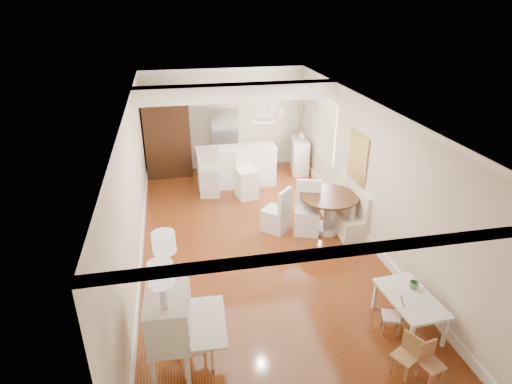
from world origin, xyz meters
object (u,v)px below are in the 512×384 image
object	(u,v)px
kids_table	(408,311)
kids_chair_b	(392,315)
kids_chair_c	(432,364)
bar_stool_right	(247,175)
bar_stool_left	(210,173)
fridge	(237,140)
slip_chair_near	(308,208)
sideboard	(300,155)
kids_chair_a	(405,356)
pantry_cabinet	(167,135)
gustavian_armchair	(194,341)
dining_table	(328,213)
slip_chair_far	(276,209)
breakfast_counter	(237,166)
secretary_bureau	(170,331)

from	to	relation	value
kids_table	kids_chair_b	distance (m)	0.29
kids_chair_c	bar_stool_right	bearing A→B (deg)	90.09
bar_stool_left	fridge	bearing A→B (deg)	67.58
slip_chair_near	sideboard	xyz separation A→B (m)	(0.84, 3.35, -0.08)
kids_chair_a	pantry_cabinet	xyz separation A→B (m)	(-2.88, 7.64, 0.85)
gustavian_armchair	bar_stool_right	bearing A→B (deg)	-30.17
kids_table	dining_table	size ratio (longest dim) A/B	0.90
bar_stool_left	bar_stool_right	size ratio (longest dim) A/B	1.01
kids_table	fridge	distance (m)	6.99
dining_table	bar_stool_left	xyz separation A→B (m)	(-2.24, 2.27, 0.18)
kids_table	slip_chair_far	size ratio (longest dim) A/B	1.12
kids_table	kids_chair_b	bearing A→B (deg)	-172.42
pantry_cabinet	fridge	distance (m)	1.92
fridge	kids_table	bearing A→B (deg)	-77.75
breakfast_counter	pantry_cabinet	bearing A→B (deg)	147.57
kids_chair_b	bar_stool_left	distance (m)	5.72
dining_table	gustavian_armchair	bearing A→B (deg)	-134.13
kids_chair_c	slip_chair_near	xyz separation A→B (m)	(-0.39, 4.02, 0.26)
gustavian_armchair	slip_chair_near	bearing A→B (deg)	-51.52
slip_chair_far	sideboard	bearing A→B (deg)	-161.51
bar_stool_right	sideboard	size ratio (longest dim) A/B	1.19
gustavian_armchair	bar_stool_right	size ratio (longest dim) A/B	0.69
secretary_bureau	kids_chair_a	world-z (taller)	secretary_bureau
slip_chair_near	fridge	xyz separation A→B (m)	(-0.86, 3.77, 0.35)
kids_chair_c	bar_stool_left	xyz separation A→B (m)	(-2.20, 6.25, 0.31)
slip_chair_near	sideboard	bearing A→B (deg)	95.51
kids_chair_c	slip_chair_far	size ratio (longest dim) A/B	0.58
kids_table	breakfast_counter	distance (m)	6.00
gustavian_armchair	dining_table	world-z (taller)	dining_table
secretary_bureau	kids_chair_b	bearing A→B (deg)	5.02
kids_chair_b	bar_stool_left	size ratio (longest dim) A/B	0.47
fridge	gustavian_armchair	bearing A→B (deg)	-103.90
gustavian_armchair	dining_table	xyz separation A→B (m)	(3.00, 3.09, 0.01)
kids_chair_c	sideboard	world-z (taller)	sideboard
fridge	sideboard	world-z (taller)	fridge
kids_chair_a	bar_stool_right	world-z (taller)	bar_stool_right
kids_chair_b	slip_chair_far	world-z (taller)	slip_chair_far
bar_stool_left	pantry_cabinet	world-z (taller)	pantry_cabinet
fridge	kids_chair_c	bearing A→B (deg)	-80.87
fridge	sideboard	xyz separation A→B (m)	(1.70, -0.42, -0.43)
gustavian_armchair	kids_chair_a	world-z (taller)	gustavian_armchair
secretary_bureau	kids_chair_a	size ratio (longest dim) A/B	2.24
kids_chair_c	pantry_cabinet	distance (m)	8.48
slip_chair_far	breakfast_counter	world-z (taller)	breakfast_counter
secretary_bureau	pantry_cabinet	world-z (taller)	pantry_cabinet
kids_table	kids_chair_a	distance (m)	0.95
kids_table	bar_stool_right	world-z (taller)	bar_stool_right
secretary_bureau	bar_stool_right	bearing A→B (deg)	72.52
kids_table	bar_stool_right	distance (m)	5.19
sideboard	slip_chair_far	bearing A→B (deg)	-104.45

